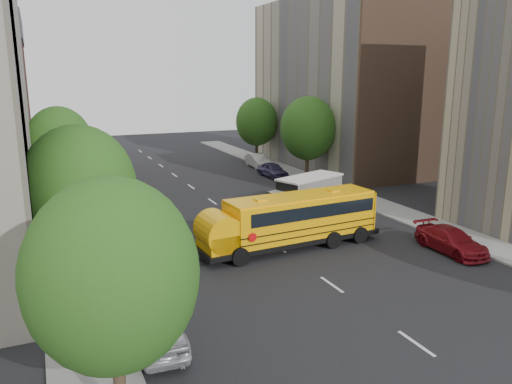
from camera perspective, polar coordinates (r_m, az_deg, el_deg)
ground at (r=31.64m, az=0.88°, el=-5.20°), size 120.00×120.00×0.00m
sidewalk_left at (r=33.79m, az=-20.98°, el=-4.79°), size 3.00×80.00×0.12m
sidewalk_right at (r=41.45m, az=12.54°, el=-0.97°), size 3.00×80.00×0.12m
lane_markings at (r=40.58m, az=-5.01°, el=-1.08°), size 0.15×64.00×0.01m
building_right_far at (r=56.29m, az=9.31°, el=12.04°), size 10.00×22.00×18.00m
building_right_sidewall at (r=47.43m, az=16.67°, el=11.48°), size 10.10×0.30×18.00m
street_tree_0 at (r=14.40m, az=-16.12°, el=-9.15°), size 4.80×4.80×7.41m
street_tree_1 at (r=23.87m, az=-19.52°, el=0.25°), size 5.12×5.12×7.90m
street_tree_2 at (r=41.63m, az=-21.54°, el=5.17°), size 4.99×4.99×7.71m
street_tree_4 at (r=47.77m, az=5.95°, el=7.24°), size 5.25×5.25×8.10m
street_tree_5 at (r=58.48m, az=0.08°, el=8.03°), size 4.86×4.86×7.51m
school_bus at (r=29.30m, az=3.80°, el=-3.07°), size 11.53×3.45×3.21m
safari_truck at (r=36.54m, az=5.70°, el=-0.31°), size 6.92×4.42×2.80m
parked_car_0 at (r=19.80m, az=-11.28°, el=-14.76°), size 2.07×4.69×1.57m
parked_car_1 at (r=36.44m, az=-17.38°, el=-2.21°), size 1.54×4.15×1.36m
parked_car_2 at (r=48.72m, az=-19.85°, el=1.40°), size 2.41×4.93×1.35m
parked_car_3 at (r=31.01m, az=21.41°, el=-5.18°), size 2.09×4.85×1.39m
parked_car_4 at (r=50.03m, az=1.93°, el=2.53°), size 1.92×4.33×1.45m
parked_car_5 at (r=55.20m, az=0.24°, el=3.58°), size 1.89×4.68×1.51m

